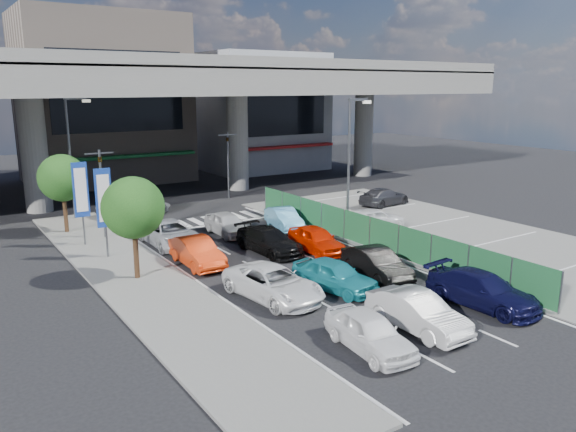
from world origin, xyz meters
TOP-DOWN VIEW (x-y plane):
  - ground at (0.00, 0.00)m, footprint 120.00×120.00m
  - parking_lot at (11.00, 2.00)m, footprint 12.00×28.00m
  - sidewalk_left at (-7.00, 4.00)m, footprint 4.00×30.00m
  - fence_run at (5.30, 1.00)m, footprint 0.16×22.00m
  - expressway at (0.00, 22.00)m, footprint 64.00×14.00m
  - building_center at (0.00, 32.97)m, footprint 14.00×10.90m
  - building_east at (16.00, 31.97)m, footprint 12.00×10.90m
  - traffic_light_left at (-6.20, 12.00)m, footprint 1.60×1.24m
  - traffic_light_right at (5.50, 19.00)m, footprint 1.60×1.24m
  - street_lamp_right at (7.17, 6.00)m, footprint 1.65×0.22m
  - street_lamp_left at (-6.33, 18.00)m, footprint 1.65×0.22m
  - signboard_near at (-7.20, 7.99)m, footprint 0.80×0.14m
  - signboard_far at (-7.60, 10.99)m, footprint 0.80×0.14m
  - tree_near at (-7.00, 4.00)m, footprint 2.80×2.80m
  - tree_far at (-7.80, 14.50)m, footprint 2.80×2.80m
  - van_white_back_left at (-2.80, -7.17)m, footprint 1.95×4.03m
  - hatch_white_back_mid at (-0.27, -6.91)m, footprint 1.47×4.19m
  - minivan_navy_back at (3.60, -6.73)m, footprint 2.35×4.91m
  - sedan_white_mid_left at (-3.01, -1.40)m, footprint 2.84×5.13m
  - taxi_teal_mid at (-0.27, -2.02)m, footprint 2.51×4.31m
  - hatch_black_mid_right at (2.34, -1.82)m, footprint 2.07×4.36m
  - taxi_orange_left at (-3.81, 4.47)m, footprint 1.54×4.22m
  - sedan_black_mid at (0.33, 4.41)m, footprint 2.18×4.67m
  - taxi_orange_right at (2.50, 3.10)m, footprint 1.90×4.15m
  - wagon_silver_front_left at (-3.56, 8.56)m, footprint 2.30×4.97m
  - sedan_white_front_mid at (0.16, 8.89)m, footprint 1.69×4.02m
  - kei_truck_front_right at (3.84, 8.35)m, footprint 2.18×4.10m
  - crossing_wagon_silver at (-2.77, 16.95)m, footprint 5.25×3.10m
  - parked_sedan_white at (7.99, 4.74)m, footprint 4.25×1.88m
  - parked_sedan_dgrey at (13.68, 9.89)m, footprint 4.58×2.35m
  - traffic_cone at (5.60, 4.66)m, footprint 0.40×0.40m

SIDE VIEW (x-z plane):
  - ground at x=0.00m, z-range 0.00..0.00m
  - parking_lot at x=11.00m, z-range 0.00..0.06m
  - sidewalk_left at x=-7.00m, z-range 0.00..0.12m
  - traffic_cone at x=5.60m, z-range 0.06..0.70m
  - kei_truck_front_right at x=3.84m, z-range 0.00..1.29m
  - sedan_black_mid at x=0.33m, z-range 0.00..1.32m
  - van_white_back_left at x=-2.80m, z-range 0.00..1.32m
  - sedan_white_front_mid at x=0.16m, z-range 0.00..1.36m
  - sedan_white_mid_left at x=-3.01m, z-range 0.00..1.36m
  - crossing_wagon_silver at x=-2.77m, z-range 0.00..1.37m
  - hatch_white_back_mid at x=-0.27m, z-range 0.00..1.38m
  - minivan_navy_back at x=3.60m, z-range 0.00..1.38m
  - taxi_teal_mid at x=-0.27m, z-range 0.00..1.38m
  - hatch_black_mid_right at x=2.34m, z-range 0.00..1.38m
  - taxi_orange_left at x=-3.81m, z-range 0.00..1.38m
  - taxi_orange_right at x=2.50m, z-range 0.00..1.38m
  - wagon_silver_front_left at x=-3.56m, z-range 0.00..1.38m
  - parked_sedan_dgrey at x=13.68m, z-range 0.06..1.33m
  - parked_sedan_white at x=7.99m, z-range 0.06..1.48m
  - fence_run at x=5.30m, z-range 0.00..1.80m
  - signboard_near at x=-7.20m, z-range 0.71..5.41m
  - signboard_far at x=-7.60m, z-range 0.71..5.41m
  - tree_near at x=-7.00m, z-range 0.99..5.79m
  - tree_far at x=-7.80m, z-range 0.99..5.79m
  - traffic_light_left at x=-6.20m, z-range 1.34..6.54m
  - traffic_light_right at x=5.50m, z-range 1.34..6.54m
  - street_lamp_right at x=7.17m, z-range 0.77..8.77m
  - street_lamp_left at x=-6.33m, z-range 0.77..8.77m
  - building_east at x=16.00m, z-range -0.01..11.99m
  - building_center at x=0.00m, z-range -0.01..14.99m
  - expressway at x=0.00m, z-range 3.39..14.14m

